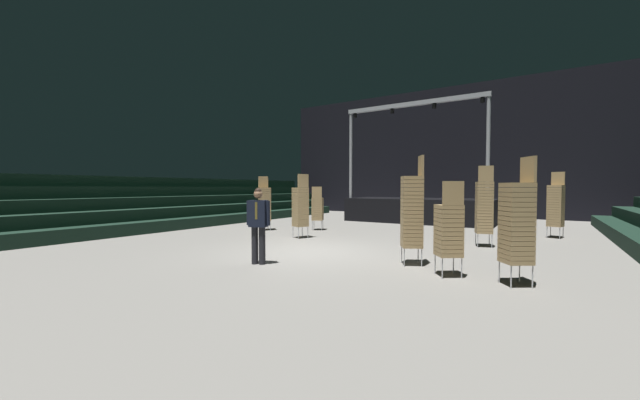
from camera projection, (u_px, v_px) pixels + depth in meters
ground_plane at (311, 253)px, 9.64m from camera, size 22.00×30.00×0.10m
arena_end_wall at (444, 152)px, 22.13m from camera, size 22.00×0.30×8.00m
bleacher_bank_left at (151, 202)px, 15.36m from camera, size 3.75×24.00×2.25m
stage_riser at (419, 209)px, 17.87m from camera, size 7.10×2.84×5.84m
man_with_tie at (258, 221)px, 8.03m from camera, size 0.57×0.35×1.74m
chair_stack_front_left at (517, 221)px, 6.27m from camera, size 0.61×0.61×2.31m
chair_stack_front_right at (484, 207)px, 10.41m from camera, size 0.55×0.55×2.39m
chair_stack_mid_left at (412, 211)px, 7.96m from camera, size 0.60×0.60×2.48m
chair_stack_mid_right at (264, 203)px, 14.48m from camera, size 0.61×0.61×2.22m
chair_stack_mid_centre at (300, 206)px, 12.25m from camera, size 0.58×0.58×2.22m
chair_stack_rear_left at (556, 205)px, 12.22m from camera, size 0.55×0.55×2.31m
chair_stack_rear_right at (449, 229)px, 6.93m from camera, size 0.61×0.61×1.88m
chair_stack_rear_centre at (318, 208)px, 14.58m from camera, size 0.58×0.58×1.79m
equipment_road_case at (516, 228)px, 12.70m from camera, size 1.02×0.81×0.58m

